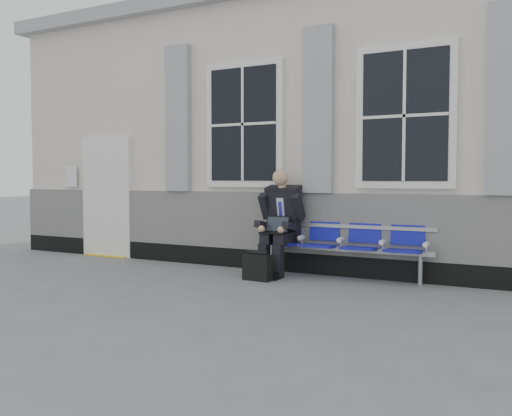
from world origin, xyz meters
The scene contains 5 objects.
ground centered at (0.00, 0.00, 0.00)m, with size 70.00×70.00×0.00m, color slate.
station_building centered at (-0.02, 3.47, 2.22)m, with size 14.40×4.40×4.49m.
bench centered at (-0.49, 1.32, 0.55)m, with size 2.60×0.47×0.91m.
businessman centered at (-1.38, 1.18, 0.82)m, with size 0.64×0.86×1.54m.
briefcase centered at (-1.44, 0.58, 0.19)m, with size 0.41×0.20×0.41m.
Camera 1 is at (2.27, -6.30, 1.41)m, focal length 40.00 mm.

